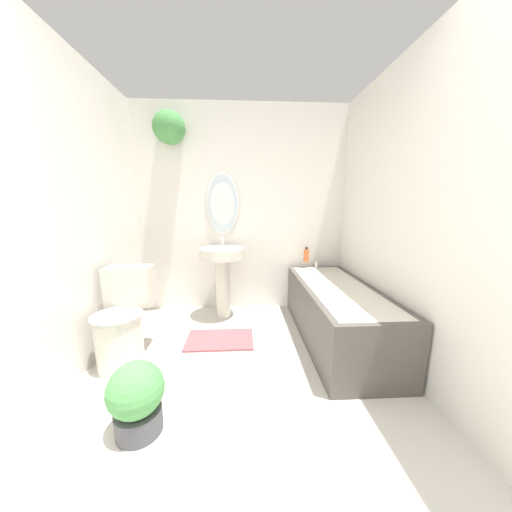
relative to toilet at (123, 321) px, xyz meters
name	(u,v)px	position (x,y,z in m)	size (l,w,h in m)	color
wall_back	(235,204)	(0.90, 1.11, 0.94)	(2.57, 0.34, 2.40)	silver
wall_left	(47,216)	(-0.28, -0.27, 0.85)	(0.06, 2.84, 2.40)	silver
wall_right	(423,216)	(2.23, -0.27, 0.85)	(0.06, 2.84, 2.40)	silver
toilet	(123,321)	(0.00, 0.00, 0.00)	(0.38, 0.57, 0.76)	beige
pedestal_sink	(222,267)	(0.75, 0.81, 0.25)	(0.50, 0.50, 0.91)	beige
bathtub	(336,311)	(1.86, 0.25, -0.07)	(0.64, 1.60, 0.61)	#4C4742
shampoo_bottle	(306,255)	(1.74, 0.96, 0.34)	(0.06, 0.06, 0.18)	#DB6633
potted_plant	(137,397)	(0.38, -0.72, -0.13)	(0.31, 0.31, 0.42)	#47474C
bath_mat	(220,340)	(0.75, 0.26, -0.34)	(0.63, 0.39, 0.02)	#934C51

